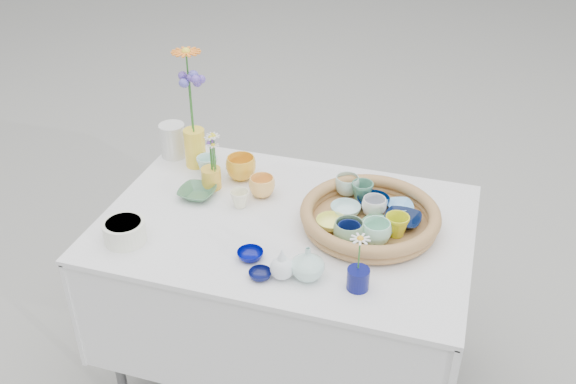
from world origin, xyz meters
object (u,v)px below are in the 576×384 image
(bud_vase_seafoam, at_px, (308,263))
(tall_vase_yellow, at_px, (195,148))
(display_table, at_px, (287,374))
(wicker_tray, at_px, (370,217))

(bud_vase_seafoam, bearing_deg, tall_vase_yellow, 138.66)
(bud_vase_seafoam, bearing_deg, display_table, 119.37)
(wicker_tray, bearing_deg, display_table, -169.88)
(display_table, xyz_separation_m, wicker_tray, (0.28, 0.05, 0.80))
(display_table, height_order, wicker_tray, wicker_tray)
(wicker_tray, xyz_separation_m, bud_vase_seafoam, (-0.13, -0.32, 0.02))
(display_table, distance_m, wicker_tray, 0.85)
(wicker_tray, bearing_deg, bud_vase_seafoam, -112.07)
(wicker_tray, height_order, tall_vase_yellow, tall_vase_yellow)
(display_table, bearing_deg, tall_vase_yellow, 149.78)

